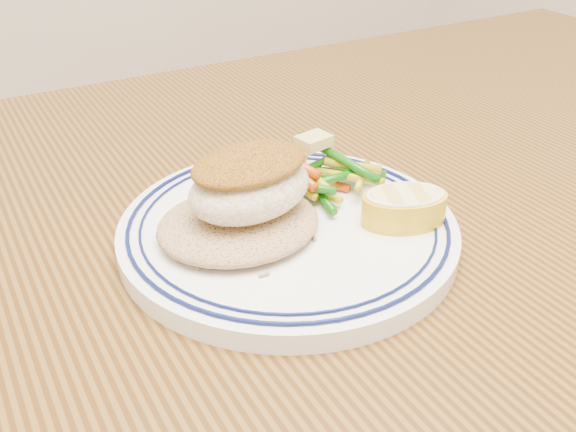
{
  "coord_description": "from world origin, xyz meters",
  "views": [
    {
      "loc": [
        -0.19,
        -0.31,
        1.01
      ],
      "look_at": [
        0.01,
        0.04,
        0.77
      ],
      "focal_mm": 40.0,
      "sensor_mm": 36.0,
      "label": 1
    }
  ],
  "objects_px": {
    "dining_table": "(300,373)",
    "vegetable_pile": "(313,173)",
    "plate": "(288,228)",
    "lemon_wedge": "(404,206)",
    "fish_fillet": "(250,182)",
    "rice_pilaf": "(238,220)"
  },
  "relations": [
    {
      "from": "dining_table",
      "to": "rice_pilaf",
      "type": "distance_m",
      "value": 0.13
    },
    {
      "from": "plate",
      "to": "dining_table",
      "type": "bearing_deg",
      "value": -106.03
    },
    {
      "from": "dining_table",
      "to": "lemon_wedge",
      "type": "distance_m",
      "value": 0.15
    },
    {
      "from": "plate",
      "to": "lemon_wedge",
      "type": "distance_m",
      "value": 0.09
    },
    {
      "from": "rice_pilaf",
      "to": "fish_fillet",
      "type": "xyz_separation_m",
      "value": [
        0.01,
        -0.0,
        0.03
      ]
    },
    {
      "from": "rice_pilaf",
      "to": "dining_table",
      "type": "bearing_deg",
      "value": -56.96
    },
    {
      "from": "dining_table",
      "to": "fish_fillet",
      "type": "distance_m",
      "value": 0.16
    },
    {
      "from": "plate",
      "to": "lemon_wedge",
      "type": "xyz_separation_m",
      "value": [
        0.07,
        -0.04,
        0.02
      ]
    },
    {
      "from": "plate",
      "to": "fish_fillet",
      "type": "height_order",
      "value": "fish_fillet"
    },
    {
      "from": "dining_table",
      "to": "vegetable_pile",
      "type": "relative_size",
      "value": 14.93
    },
    {
      "from": "dining_table",
      "to": "fish_fillet",
      "type": "height_order",
      "value": "fish_fillet"
    },
    {
      "from": "lemon_wedge",
      "to": "vegetable_pile",
      "type": "bearing_deg",
      "value": 111.61
    },
    {
      "from": "plate",
      "to": "vegetable_pile",
      "type": "bearing_deg",
      "value": 38.8
    },
    {
      "from": "fish_fillet",
      "to": "vegetable_pile",
      "type": "distance_m",
      "value": 0.08
    },
    {
      "from": "rice_pilaf",
      "to": "fish_fillet",
      "type": "relative_size",
      "value": 1.15
    },
    {
      "from": "plate",
      "to": "rice_pilaf",
      "type": "bearing_deg",
      "value": 174.37
    },
    {
      "from": "fish_fillet",
      "to": "vegetable_pile",
      "type": "height_order",
      "value": "fish_fillet"
    },
    {
      "from": "lemon_wedge",
      "to": "fish_fillet",
      "type": "bearing_deg",
      "value": 156.07
    },
    {
      "from": "plate",
      "to": "lemon_wedge",
      "type": "height_order",
      "value": "lemon_wedge"
    },
    {
      "from": "dining_table",
      "to": "lemon_wedge",
      "type": "relative_size",
      "value": 20.48
    },
    {
      "from": "vegetable_pile",
      "to": "lemon_wedge",
      "type": "height_order",
      "value": "vegetable_pile"
    },
    {
      "from": "plate",
      "to": "rice_pilaf",
      "type": "xyz_separation_m",
      "value": [
        -0.04,
        0.0,
        0.02
      ]
    }
  ]
}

